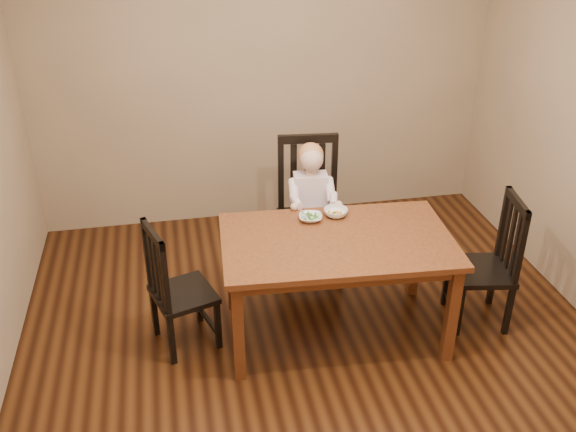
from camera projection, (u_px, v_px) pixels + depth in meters
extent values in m
cube|color=#47250F|center=(315.00, 345.00, 4.40)|extent=(4.00, 4.00, 0.01)
cube|color=#947B5D|center=(264.00, 72.00, 5.49)|extent=(4.00, 0.01, 2.70)
cube|color=#947B5D|center=(469.00, 414.00, 2.03)|extent=(4.00, 0.01, 2.70)
cube|color=#492311|center=(337.00, 241.00, 4.19)|extent=(1.57, 1.00, 0.04)
cube|color=#492311|center=(337.00, 249.00, 4.22)|extent=(1.44, 0.87, 0.08)
cube|color=#492311|center=(238.00, 333.00, 3.95)|extent=(0.07, 0.07, 0.71)
cube|color=#492311|center=(452.00, 315.00, 4.11)|extent=(0.07, 0.07, 0.71)
cube|color=#492311|center=(232.00, 266.00, 4.62)|extent=(0.07, 0.07, 0.71)
cube|color=#492311|center=(415.00, 253.00, 4.78)|extent=(0.07, 0.07, 0.71)
cube|color=black|center=(310.00, 222.00, 4.96)|extent=(0.53, 0.51, 0.04)
cube|color=black|center=(332.00, 236.00, 5.26)|extent=(0.05, 0.05, 0.45)
cube|color=black|center=(281.00, 239.00, 5.23)|extent=(0.05, 0.05, 0.45)
cube|color=black|center=(340.00, 262.00, 4.92)|extent=(0.05, 0.05, 0.45)
cube|color=black|center=(286.00, 265.00, 4.88)|extent=(0.05, 0.05, 0.45)
cube|color=black|center=(334.00, 171.00, 4.99)|extent=(0.05, 0.05, 0.63)
cube|color=black|center=(281.00, 174.00, 4.95)|extent=(0.05, 0.05, 0.63)
cube|color=black|center=(308.00, 139.00, 4.84)|extent=(0.46, 0.08, 0.07)
cube|color=black|center=(321.00, 176.00, 4.99)|extent=(0.05, 0.03, 0.54)
cube|color=black|center=(308.00, 176.00, 4.99)|extent=(0.05, 0.03, 0.54)
cube|color=black|center=(293.00, 177.00, 4.98)|extent=(0.05, 0.03, 0.54)
cube|color=black|center=(183.00, 294.00, 4.26)|extent=(0.48, 0.49, 0.04)
cube|color=black|center=(155.00, 312.00, 4.42)|extent=(0.05, 0.05, 0.37)
cube|color=black|center=(172.00, 340.00, 4.15)|extent=(0.05, 0.05, 0.37)
cube|color=black|center=(199.00, 299.00, 4.56)|extent=(0.05, 0.05, 0.37)
cube|color=black|center=(218.00, 325.00, 4.29)|extent=(0.05, 0.05, 0.37)
cube|color=black|center=(147.00, 253.00, 4.19)|extent=(0.05, 0.05, 0.52)
cube|color=black|center=(165.00, 279.00, 3.93)|extent=(0.05, 0.05, 0.52)
cube|color=black|center=(152.00, 234.00, 3.95)|extent=(0.15, 0.37, 0.05)
cube|color=black|center=(152.00, 262.00, 4.14)|extent=(0.03, 0.04, 0.44)
cube|color=black|center=(156.00, 269.00, 4.07)|extent=(0.03, 0.04, 0.44)
cube|color=black|center=(161.00, 276.00, 4.00)|extent=(0.03, 0.04, 0.44)
cube|color=black|center=(481.00, 271.00, 4.47)|extent=(0.46, 0.48, 0.04)
cube|color=black|center=(508.00, 311.00, 4.42)|extent=(0.04, 0.04, 0.39)
cube|color=black|center=(492.00, 281.00, 4.74)|extent=(0.04, 0.04, 0.39)
cube|color=black|center=(459.00, 312.00, 4.41)|extent=(0.04, 0.04, 0.39)
cube|color=black|center=(446.00, 282.00, 4.73)|extent=(0.04, 0.04, 0.39)
cube|color=black|center=(521.00, 248.00, 4.18)|extent=(0.04, 0.04, 0.54)
cube|color=black|center=(503.00, 222.00, 4.50)|extent=(0.04, 0.04, 0.54)
cube|color=black|center=(518.00, 203.00, 4.22)|extent=(0.10, 0.40, 0.06)
cube|color=black|center=(516.00, 245.00, 4.27)|extent=(0.03, 0.05, 0.47)
cube|color=black|center=(511.00, 238.00, 4.35)|extent=(0.03, 0.05, 0.47)
cube|color=black|center=(506.00, 231.00, 4.44)|extent=(0.03, 0.05, 0.47)
imported|color=silver|center=(310.00, 218.00, 4.39)|extent=(0.19, 0.19, 0.04)
imported|color=silver|center=(336.00, 213.00, 4.44)|extent=(0.21, 0.21, 0.05)
cube|color=silver|center=(305.00, 216.00, 4.35)|extent=(0.06, 0.13, 0.05)
cube|color=silver|center=(305.00, 218.00, 4.36)|extent=(0.04, 0.05, 0.01)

